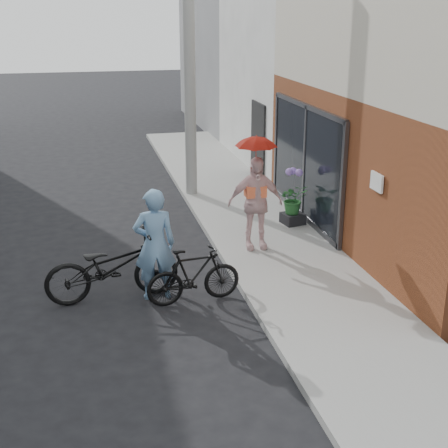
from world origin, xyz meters
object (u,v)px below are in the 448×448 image
object	(u,v)px
officer	(155,244)
kimono_woman	(255,203)
bike_left	(112,267)
utility_pole	(189,55)
planter	(293,218)
bike_right	(194,276)

from	to	relation	value
officer	kimono_woman	xyz separation A→B (m)	(2.12, 1.52, 0.09)
kimono_woman	bike_left	bearing A→B (deg)	-149.88
bike_left	officer	bearing A→B (deg)	-102.55
utility_pole	kimono_woman	size ratio (longest dim) A/B	3.88
kimono_woman	planter	bearing A→B (deg)	47.59
kimono_woman	planter	distance (m)	1.85
utility_pole	bike_right	distance (m)	6.66
utility_pole	planter	bearing A→B (deg)	-59.03
utility_pole	kimono_woman	world-z (taller)	utility_pole
utility_pole	bike_right	size ratio (longest dim) A/B	4.49
bike_right	kimono_woman	xyz separation A→B (m)	(1.55, 1.84, 0.55)
bike_right	planter	bearing A→B (deg)	-48.54
officer	bike_left	world-z (taller)	officer
utility_pole	planter	distance (m)	4.64
kimono_woman	planter	world-z (taller)	kimono_woman
officer	bike_left	bearing A→B (deg)	-6.55
bike_right	kimono_woman	distance (m)	2.47
bike_right	utility_pole	bearing A→B (deg)	-16.37
planter	bike_left	bearing A→B (deg)	-147.09
utility_pole	bike_left	bearing A→B (deg)	-113.09
bike_left	bike_right	xyz separation A→B (m)	(1.27, -0.42, -0.10)
officer	planter	distance (m)	4.33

